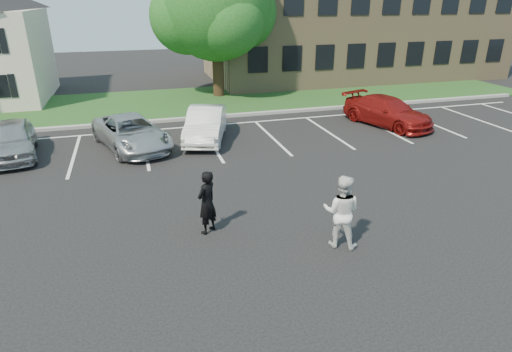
{
  "coord_description": "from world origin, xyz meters",
  "views": [
    {
      "loc": [
        -3.11,
        -9.62,
        5.91
      ],
      "look_at": [
        0.0,
        1.0,
        1.25
      ],
      "focal_mm": 30.0,
      "sensor_mm": 36.0,
      "label": 1
    }
  ],
  "objects_px": {
    "office_building": "(353,21)",
    "car_white_sedan": "(206,124)",
    "man_black_suit": "(207,202)",
    "car_silver_west": "(11,139)",
    "car_red_compact": "(387,112)",
    "man_white_shirt": "(341,212)",
    "tree": "(217,7)",
    "car_silver_minivan": "(131,133)"
  },
  "relations": [
    {
      "from": "office_building",
      "to": "car_white_sedan",
      "type": "bearing_deg",
      "value": -136.31
    },
    {
      "from": "man_black_suit",
      "to": "car_silver_west",
      "type": "distance_m",
      "value": 10.21
    },
    {
      "from": "car_red_compact",
      "to": "car_white_sedan",
      "type": "bearing_deg",
      "value": 160.26
    },
    {
      "from": "office_building",
      "to": "man_white_shirt",
      "type": "xyz_separation_m",
      "value": [
        -12.4,
        -23.13,
        -3.2
      ]
    },
    {
      "from": "office_building",
      "to": "tree",
      "type": "relative_size",
      "value": 2.55
    },
    {
      "from": "tree",
      "to": "car_silver_minivan",
      "type": "relative_size",
      "value": 1.84
    },
    {
      "from": "car_silver_west",
      "to": "car_silver_minivan",
      "type": "xyz_separation_m",
      "value": [
        4.55,
        -0.2,
        -0.05
      ]
    },
    {
      "from": "man_white_shirt",
      "to": "car_silver_minivan",
      "type": "height_order",
      "value": "man_white_shirt"
    },
    {
      "from": "car_silver_west",
      "to": "car_silver_minivan",
      "type": "height_order",
      "value": "car_silver_west"
    },
    {
      "from": "office_building",
      "to": "car_silver_minivan",
      "type": "bearing_deg",
      "value": -141.58
    },
    {
      "from": "man_white_shirt",
      "to": "car_silver_west",
      "type": "height_order",
      "value": "man_white_shirt"
    },
    {
      "from": "tree",
      "to": "car_red_compact",
      "type": "height_order",
      "value": "tree"
    },
    {
      "from": "office_building",
      "to": "car_white_sedan",
      "type": "height_order",
      "value": "office_building"
    },
    {
      "from": "office_building",
      "to": "car_white_sedan",
      "type": "xyz_separation_m",
      "value": [
        -14.12,
        -13.48,
        -3.45
      ]
    },
    {
      "from": "man_white_shirt",
      "to": "car_red_compact",
      "type": "xyz_separation_m",
      "value": [
        7.26,
        9.43,
        -0.27
      ]
    },
    {
      "from": "office_building",
      "to": "man_black_suit",
      "type": "xyz_separation_m",
      "value": [
        -15.51,
        -21.52,
        -3.27
      ]
    },
    {
      "from": "car_silver_west",
      "to": "tree",
      "type": "bearing_deg",
      "value": 31.85
    },
    {
      "from": "tree",
      "to": "car_silver_minivan",
      "type": "distance_m",
      "value": 11.53
    },
    {
      "from": "man_black_suit",
      "to": "car_white_sedan",
      "type": "bearing_deg",
      "value": -140.34
    },
    {
      "from": "tree",
      "to": "man_white_shirt",
      "type": "xyz_separation_m",
      "value": [
        -0.73,
        -18.32,
        -4.39
      ]
    },
    {
      "from": "tree",
      "to": "car_white_sedan",
      "type": "distance_m",
      "value": 10.14
    },
    {
      "from": "man_white_shirt",
      "to": "car_red_compact",
      "type": "height_order",
      "value": "man_white_shirt"
    },
    {
      "from": "car_silver_west",
      "to": "car_silver_minivan",
      "type": "relative_size",
      "value": 0.88
    },
    {
      "from": "man_white_shirt",
      "to": "car_silver_minivan",
      "type": "distance_m",
      "value": 10.61
    },
    {
      "from": "car_silver_minivan",
      "to": "car_white_sedan",
      "type": "bearing_deg",
      "value": -14.09
    },
    {
      "from": "tree",
      "to": "car_red_compact",
      "type": "xyz_separation_m",
      "value": [
        6.53,
        -8.89,
        -4.66
      ]
    },
    {
      "from": "man_black_suit",
      "to": "car_red_compact",
      "type": "height_order",
      "value": "man_black_suit"
    },
    {
      "from": "office_building",
      "to": "car_red_compact",
      "type": "bearing_deg",
      "value": -110.58
    },
    {
      "from": "tree",
      "to": "man_black_suit",
      "type": "distance_m",
      "value": 17.73
    },
    {
      "from": "car_white_sedan",
      "to": "car_silver_minivan",
      "type": "bearing_deg",
      "value": -159.03
    },
    {
      "from": "car_white_sedan",
      "to": "car_red_compact",
      "type": "xyz_separation_m",
      "value": [
        8.98,
        -0.21,
        -0.02
      ]
    },
    {
      "from": "car_silver_west",
      "to": "man_white_shirt",
      "type": "bearing_deg",
      "value": -54.22
    },
    {
      "from": "man_black_suit",
      "to": "car_silver_minivan",
      "type": "relative_size",
      "value": 0.37
    },
    {
      "from": "car_silver_west",
      "to": "car_red_compact",
      "type": "relative_size",
      "value": 0.88
    },
    {
      "from": "man_white_shirt",
      "to": "car_silver_minivan",
      "type": "relative_size",
      "value": 0.4
    },
    {
      "from": "office_building",
      "to": "car_red_compact",
      "type": "relative_size",
      "value": 4.71
    },
    {
      "from": "man_black_suit",
      "to": "car_silver_west",
      "type": "height_order",
      "value": "man_black_suit"
    },
    {
      "from": "man_white_shirt",
      "to": "car_silver_minivan",
      "type": "bearing_deg",
      "value": -29.56
    },
    {
      "from": "man_white_shirt",
      "to": "car_white_sedan",
      "type": "bearing_deg",
      "value": -46.95
    },
    {
      "from": "man_white_shirt",
      "to": "tree",
      "type": "bearing_deg",
      "value": -59.3
    },
    {
      "from": "car_white_sedan",
      "to": "car_red_compact",
      "type": "bearing_deg",
      "value": 15.5
    },
    {
      "from": "man_black_suit",
      "to": "car_white_sedan",
      "type": "distance_m",
      "value": 8.16
    }
  ]
}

